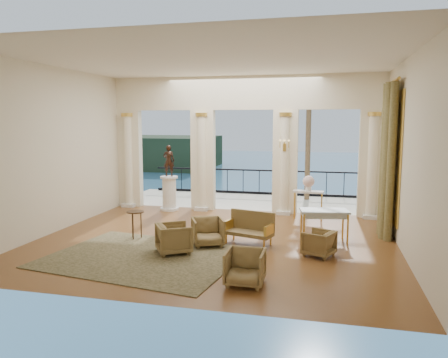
% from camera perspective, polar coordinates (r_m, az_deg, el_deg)
% --- Properties ---
extents(floor, '(9.00, 9.00, 0.00)m').
position_cam_1_polar(floor, '(11.24, -1.29, -8.10)').
color(floor, '#523311').
rests_on(floor, ground).
extents(room_walls, '(9.00, 9.00, 9.00)m').
position_cam_1_polar(room_walls, '(9.75, -3.02, 6.64)').
color(room_walls, '#EDE3C6').
rests_on(room_walls, ground).
extents(arcade, '(9.00, 0.56, 4.50)m').
position_cam_1_polar(arcade, '(14.56, 2.53, 5.79)').
color(arcade, '#FFF6CD').
rests_on(arcade, ground).
extents(terrace, '(10.00, 3.60, 0.10)m').
position_cam_1_polar(terrace, '(16.78, 3.76, -3.03)').
color(terrace, beige).
rests_on(terrace, ground).
extents(balustrade, '(9.00, 0.06, 1.03)m').
position_cam_1_polar(balustrade, '(18.27, 4.62, -0.71)').
color(balustrade, black).
rests_on(balustrade, terrace).
extents(palm_tree, '(2.00, 2.00, 4.50)m').
position_cam_1_polar(palm_tree, '(17.11, 11.09, 10.98)').
color(palm_tree, '#4C3823').
rests_on(palm_tree, terrace).
extents(headland, '(22.00, 18.00, 6.00)m').
position_cam_1_polar(headland, '(87.09, -8.70, 3.54)').
color(headland, black).
rests_on(headland, sea).
extents(sea, '(160.00, 160.00, 0.00)m').
position_cam_1_polar(sea, '(71.09, 11.11, 0.16)').
color(sea, '#295F81').
rests_on(sea, ground).
extents(curtain, '(0.33, 1.40, 4.09)m').
position_cam_1_polar(curtain, '(12.10, 20.65, 2.27)').
color(curtain, brown).
rests_on(curtain, ground).
extents(window_frame, '(0.04, 1.60, 3.40)m').
position_cam_1_polar(window_frame, '(12.12, 21.54, 2.62)').
color(window_frame, gold).
rests_on(window_frame, room_walls).
extents(wall_sconce, '(0.30, 0.11, 0.33)m').
position_cam_1_polar(wall_sconce, '(14.06, 7.90, 4.22)').
color(wall_sconce, gold).
rests_on(wall_sconce, arcade).
extents(rug, '(4.60, 3.82, 0.02)m').
position_cam_1_polar(rug, '(10.11, -10.42, -9.98)').
color(rug, '#2A311A').
rests_on(rug, ground).
extents(armchair_a, '(0.95, 0.93, 0.75)m').
position_cam_1_polar(armchair_a, '(10.77, -2.12, -6.73)').
color(armchair_a, '#4E3C20').
rests_on(armchair_a, ground).
extents(armchair_b, '(0.72, 0.68, 0.73)m').
position_cam_1_polar(armchair_b, '(8.29, 2.77, -11.25)').
color(armchair_b, '#4E3C20').
rests_on(armchair_b, ground).
extents(armchair_c, '(0.78, 0.80, 0.64)m').
position_cam_1_polar(armchair_c, '(10.20, 12.26, -8.03)').
color(armchair_c, '#4E3C20').
rests_on(armchair_c, ground).
extents(armchair_d, '(0.98, 1.00, 0.76)m').
position_cam_1_polar(armchair_d, '(10.22, -6.55, -7.53)').
color(armchair_d, '#4E3C20').
rests_on(armchair_d, ground).
extents(settee, '(1.30, 0.83, 0.80)m').
position_cam_1_polar(settee, '(10.98, 3.41, -6.35)').
color(settee, '#4E3C20').
rests_on(settee, ground).
extents(game_table, '(1.29, 0.86, 0.81)m').
position_cam_1_polar(game_table, '(11.34, 12.96, -4.36)').
color(game_table, '#9BB5C8').
rests_on(game_table, ground).
extents(pedestal, '(0.64, 0.64, 1.17)m').
position_cam_1_polar(pedestal, '(15.04, -7.16, -1.94)').
color(pedestal, silver).
rests_on(pedestal, ground).
extents(statue, '(0.41, 0.30, 1.06)m').
position_cam_1_polar(statue, '(14.90, -7.23, 2.38)').
color(statue, black).
rests_on(statue, pedestal).
extents(console_table, '(0.96, 0.45, 0.89)m').
position_cam_1_polar(console_table, '(13.82, 10.95, -2.15)').
color(console_table, silver).
rests_on(console_table, ground).
extents(urn, '(0.36, 0.36, 0.48)m').
position_cam_1_polar(urn, '(13.75, 10.99, -0.41)').
color(urn, white).
rests_on(urn, console_table).
extents(side_table, '(0.45, 0.45, 0.73)m').
position_cam_1_polar(side_table, '(11.54, -11.51, -4.65)').
color(side_table, black).
rests_on(side_table, ground).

